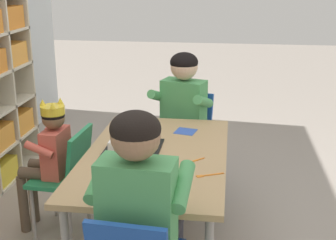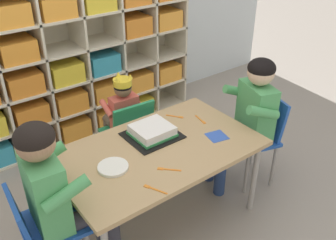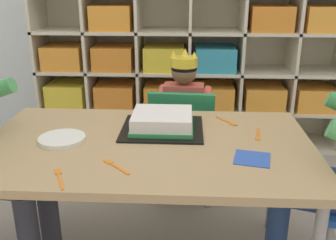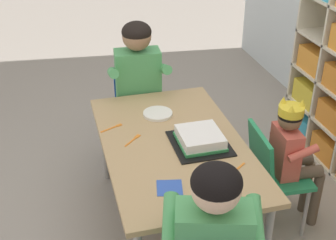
% 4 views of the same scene
% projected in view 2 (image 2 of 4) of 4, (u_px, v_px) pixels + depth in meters
% --- Properties ---
extents(ground, '(16.00, 16.00, 0.00)m').
position_uv_depth(ground, '(159.00, 217.00, 2.66)').
color(ground, gray).
extents(storage_cubby_shelf, '(2.16, 0.37, 1.40)m').
position_uv_depth(storage_cubby_shelf, '(77.00, 65.00, 3.34)').
color(storage_cubby_shelf, beige).
rests_on(storage_cubby_shelf, ground).
extents(activity_table, '(1.27, 0.77, 0.59)m').
position_uv_depth(activity_table, '(158.00, 154.00, 2.38)').
color(activity_table, tan).
rests_on(activity_table, ground).
extents(classroom_chair_blue, '(0.38, 0.33, 0.66)m').
position_uv_depth(classroom_chair_blue, '(129.00, 131.00, 2.91)').
color(classroom_chair_blue, '#238451').
rests_on(classroom_chair_blue, ground).
extents(child_with_crown, '(0.31, 0.31, 0.84)m').
position_uv_depth(child_with_crown, '(122.00, 110.00, 2.92)').
color(child_with_crown, '#D15647').
rests_on(child_with_crown, ground).
extents(classroom_chair_adult_side, '(0.36, 0.36, 0.68)m').
position_uv_depth(classroom_chair_adult_side, '(44.00, 227.00, 2.00)').
color(classroom_chair_adult_side, '#1E4CA8').
rests_on(classroom_chair_adult_side, ground).
extents(adult_helper_seated, '(0.44, 0.42, 1.06)m').
position_uv_depth(adult_helper_seated, '(58.00, 188.00, 1.94)').
color(adult_helper_seated, '#4C9E5B').
rests_on(adult_helper_seated, ground).
extents(classroom_chair_guest_side, '(0.40, 0.43, 0.70)m').
position_uv_depth(classroom_chair_guest_side, '(259.00, 131.00, 2.85)').
color(classroom_chair_guest_side, '#1E4CA8').
rests_on(classroom_chair_guest_side, ground).
extents(guest_at_table_side, '(0.48, 0.46, 1.01)m').
position_uv_depth(guest_at_table_side, '(249.00, 111.00, 2.71)').
color(guest_at_table_side, '#4C9E5B').
rests_on(guest_at_table_side, ground).
extents(birthday_cake_on_tray, '(0.33, 0.31, 0.07)m').
position_uv_depth(birthday_cake_on_tray, '(152.00, 132.00, 2.47)').
color(birthday_cake_on_tray, black).
rests_on(birthday_cake_on_tray, activity_table).
extents(paper_plate_stack, '(0.18, 0.18, 0.02)m').
position_uv_depth(paper_plate_stack, '(113.00, 167.00, 2.18)').
color(paper_plate_stack, white).
rests_on(paper_plate_stack, activity_table).
extents(paper_napkin_square, '(0.14, 0.14, 0.00)m').
position_uv_depth(paper_napkin_square, '(217.00, 136.00, 2.47)').
color(paper_napkin_square, '#3356B7').
rests_on(paper_napkin_square, activity_table).
extents(fork_at_table_front_edge, '(0.09, 0.11, 0.00)m').
position_uv_depth(fork_at_table_front_edge, '(176.00, 116.00, 2.70)').
color(fork_at_table_front_edge, orange).
rests_on(fork_at_table_front_edge, activity_table).
extents(fork_by_napkin, '(0.04, 0.13, 0.00)m').
position_uv_depth(fork_by_napkin, '(201.00, 120.00, 2.65)').
color(fork_by_napkin, orange).
rests_on(fork_by_napkin, activity_table).
extents(fork_scattered_mid_table, '(0.07, 0.14, 0.00)m').
position_uv_depth(fork_scattered_mid_table, '(154.00, 189.00, 2.03)').
color(fork_scattered_mid_table, orange).
rests_on(fork_scattered_mid_table, activity_table).
extents(fork_near_cake_tray, '(0.11, 0.11, 0.00)m').
position_uv_depth(fork_near_cake_tray, '(168.00, 169.00, 2.17)').
color(fork_near_cake_tray, orange).
rests_on(fork_near_cake_tray, activity_table).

